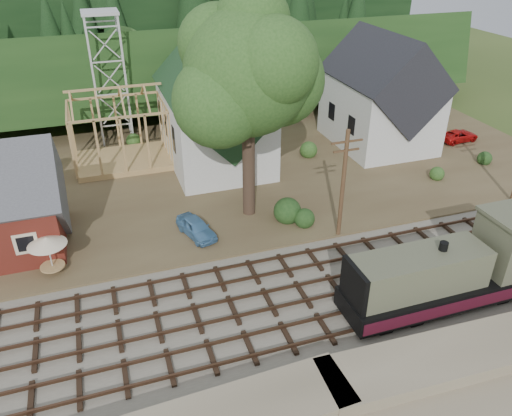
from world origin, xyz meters
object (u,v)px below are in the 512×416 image
object	(u,v)px
locomotive	(461,270)
patio_set	(47,243)
car_blue	(196,227)
car_red	(459,136)

from	to	relation	value
locomotive	patio_set	bearing A→B (deg)	155.99
car_blue	car_red	xyz separation A→B (m)	(28.41, 8.61, -0.07)
car_blue	locomotive	bearing A→B (deg)	-59.09
car_blue	patio_set	distance (m)	9.57
locomotive	patio_set	distance (m)	24.19
car_blue	car_red	bearing A→B (deg)	-1.00
locomotive	car_blue	xyz separation A→B (m)	(-12.75, 11.17, -1.30)
locomotive	car_red	xyz separation A→B (m)	(15.66, 19.78, -1.37)
locomotive	patio_set	size ratio (longest dim) A/B	4.94
car_blue	patio_set	xyz separation A→B (m)	(-9.35, -1.33, 1.57)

